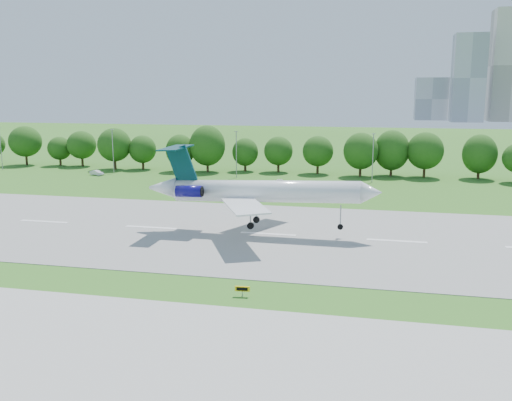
# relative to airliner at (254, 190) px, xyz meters

# --- Properties ---
(ground) EXTENTS (600.00, 600.00, 0.00)m
(ground) POSITION_rel_airliner_xyz_m (2.29, -24.98, -7.08)
(ground) COLOR #2E5C18
(ground) RESTS_ON ground
(runway) EXTENTS (400.00, 45.00, 0.08)m
(runway) POSITION_rel_airliner_xyz_m (2.29, 0.02, -7.04)
(runway) COLOR gray
(runway) RESTS_ON ground
(taxiway) EXTENTS (400.00, 23.00, 0.08)m
(taxiway) POSITION_rel_airliner_xyz_m (2.29, -42.98, -7.04)
(taxiway) COLOR #ADADA8
(taxiway) RESTS_ON ground
(tree_line) EXTENTS (288.40, 8.40, 10.40)m
(tree_line) POSITION_rel_airliner_xyz_m (2.29, 67.02, -0.90)
(tree_line) COLOR #382314
(tree_line) RESTS_ON ground
(light_poles) EXTENTS (175.90, 0.25, 12.19)m
(light_poles) POSITION_rel_airliner_xyz_m (-0.21, 57.02, -0.75)
(light_poles) COLOR gray
(light_poles) RESTS_ON ground
(skyline) EXTENTS (127.00, 52.00, 80.00)m
(skyline) POSITION_rel_airliner_xyz_m (102.45, 365.63, 23.38)
(skyline) COLOR #B2B2B7
(skyline) RESTS_ON ground
(airliner) EXTENTS (37.56, 27.49, 12.79)m
(airliner) POSITION_rel_airliner_xyz_m (0.00, 0.00, 0.00)
(airliner) COLOR white
(airliner) RESTS_ON ground
(taxi_sign_centre) EXTENTS (1.70, 0.35, 1.19)m
(taxi_sign_centre) POSITION_rel_airliner_xyz_m (5.00, -27.99, -6.21)
(taxi_sign_centre) COLOR gray
(taxi_sign_centre) RESTS_ON ground
(service_vehicle_a) EXTENTS (4.33, 2.64, 1.35)m
(service_vehicle_a) POSITION_rel_airliner_xyz_m (-55.73, 52.94, -6.41)
(service_vehicle_a) COLOR silver
(service_vehicle_a) RESTS_ON ground
(service_vehicle_b) EXTENTS (3.71, 2.19, 1.18)m
(service_vehicle_b) POSITION_rel_airliner_xyz_m (-4.61, 49.95, -6.49)
(service_vehicle_b) COLOR silver
(service_vehicle_b) RESTS_ON ground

